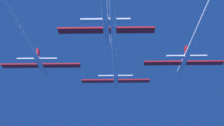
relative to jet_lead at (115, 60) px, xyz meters
name	(u,v)px	position (x,y,z in m)	size (l,w,h in m)	color
jet_lead	(115,60)	(0.00, 0.00, 0.00)	(16.00, 51.76, 2.65)	white
jet_left_wing	(25,37)	(-15.02, -13.26, -0.73)	(16.00, 51.56, 2.65)	white
jet_right_wing	(197,33)	(13.86, -13.57, -0.36)	(16.00, 52.38, 2.65)	white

